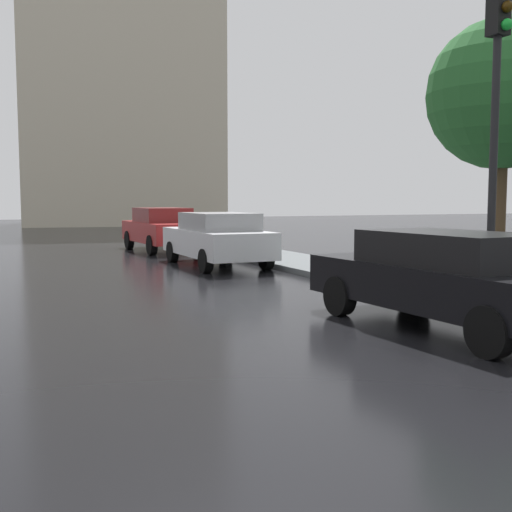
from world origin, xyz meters
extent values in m
cube|color=black|center=(3.00, 7.04, 0.61)|extent=(1.91, 4.66, 0.60)
cube|color=black|center=(3.00, 6.99, 1.15)|extent=(1.59, 2.56, 0.47)
cylinder|color=black|center=(2.15, 8.50, 0.31)|extent=(0.26, 0.63, 0.62)
cylinder|color=black|center=(3.66, 8.59, 0.31)|extent=(0.26, 0.63, 0.62)
cylinder|color=black|center=(2.33, 5.49, 0.31)|extent=(0.26, 0.63, 0.62)
cube|color=silver|center=(2.91, 16.20, 0.65)|extent=(1.81, 4.47, 0.69)
cube|color=gray|center=(2.91, 16.01, 1.23)|extent=(1.59, 2.36, 0.47)
cylinder|color=black|center=(2.08, 17.68, 0.30)|extent=(0.22, 0.61, 0.61)
cylinder|color=black|center=(3.74, 17.68, 0.30)|extent=(0.22, 0.61, 0.61)
cylinder|color=black|center=(2.08, 14.73, 0.30)|extent=(0.22, 0.61, 0.61)
cylinder|color=black|center=(3.74, 14.73, 0.30)|extent=(0.22, 0.61, 0.61)
cube|color=maroon|center=(2.88, 21.68, 0.68)|extent=(1.96, 4.54, 0.69)
cube|color=maroon|center=(2.88, 21.71, 1.27)|extent=(1.66, 2.24, 0.50)
cylinder|color=black|center=(2.00, 23.12, 0.33)|extent=(0.24, 0.67, 0.66)
cylinder|color=black|center=(3.66, 23.18, 0.33)|extent=(0.24, 0.67, 0.66)
cylinder|color=black|center=(2.10, 20.17, 0.33)|extent=(0.24, 0.67, 0.66)
cylinder|color=black|center=(3.76, 20.23, 0.33)|extent=(0.24, 0.67, 0.66)
cylinder|color=black|center=(4.10, 7.33, 2.19)|extent=(0.12, 0.12, 4.10)
cube|color=black|center=(4.10, 7.33, 4.62)|extent=(0.26, 0.26, 0.75)
sphere|color=#392405|center=(4.10, 7.16, 4.62)|extent=(0.17, 0.17, 0.17)
sphere|color=green|center=(4.10, 7.16, 4.37)|extent=(0.17, 0.17, 0.17)
cylinder|color=#4C3823|center=(6.51, 9.61, 1.44)|extent=(0.30, 0.30, 2.87)
sphere|color=#28662D|center=(6.51, 9.61, 3.91)|extent=(2.96, 2.96, 2.96)
cube|color=beige|center=(6.69, 46.59, 10.94)|extent=(14.76, 12.48, 21.88)
camera|label=1|loc=(-3.00, 0.10, 1.84)|focal=43.77mm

